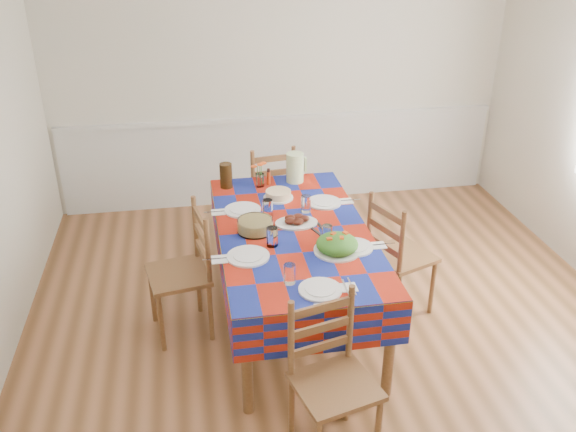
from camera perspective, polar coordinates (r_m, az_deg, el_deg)
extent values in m
cube|color=brown|center=(4.45, 4.75, -12.14)|extent=(4.50, 5.00, 0.04)
cube|color=beige|center=(6.10, -0.69, 13.33)|extent=(4.50, 0.04, 2.70)
cube|color=silver|center=(6.17, -0.59, 9.16)|extent=(4.41, 0.06, 0.04)
cube|color=silver|center=(6.34, -0.60, 5.32)|extent=(4.41, 0.03, 0.90)
cylinder|color=brown|center=(3.72, -3.88, -13.77)|extent=(0.07, 0.07, 0.71)
cylinder|color=brown|center=(3.87, 9.50, -12.16)|extent=(0.07, 0.07, 0.71)
cylinder|color=brown|center=(5.20, -6.07, -1.02)|extent=(0.07, 0.07, 0.71)
cylinder|color=brown|center=(5.31, 3.44, -0.26)|extent=(0.07, 0.07, 0.71)
cube|color=brown|center=(4.29, 0.50, -1.59)|extent=(1.00, 1.90, 0.04)
cube|color=#A01D0D|center=(4.27, 0.50, -1.31)|extent=(1.04, 1.94, 0.01)
cube|color=#A01D0D|center=(4.30, -6.37, -3.67)|extent=(0.01, 1.94, 0.30)
cube|color=#A01D0D|center=(4.46, 7.10, -2.50)|extent=(0.01, 1.94, 0.30)
cube|color=#A01D0D|center=(3.56, 3.35, -10.81)|extent=(1.04, 0.01, 0.30)
cube|color=#A01D0D|center=(5.20, -1.42, 2.16)|extent=(1.04, 0.01, 0.30)
cylinder|color=white|center=(3.61, 3.03, -6.89)|extent=(0.26, 0.26, 0.01)
cylinder|color=white|center=(3.61, 3.04, -6.77)|extent=(0.18, 0.18, 0.01)
cylinder|color=white|center=(3.65, 0.14, -5.43)|extent=(0.07, 0.07, 0.12)
cube|color=white|center=(3.65, 5.70, -6.66)|extent=(0.10, 0.10, 0.01)
cube|color=silver|center=(3.65, 5.41, -6.63)|extent=(0.01, 0.16, 0.00)
cube|color=silver|center=(3.66, 6.00, -6.57)|extent=(0.01, 0.19, 0.00)
cylinder|color=white|center=(3.94, -3.74, -3.78)|extent=(0.28, 0.28, 0.01)
cylinder|color=white|center=(3.94, -3.75, -3.65)|extent=(0.20, 0.20, 0.01)
cylinder|color=white|center=(4.04, -1.50, -1.96)|extent=(0.08, 0.08, 0.13)
cube|color=white|center=(3.93, -6.43, -4.05)|extent=(0.10, 0.10, 0.01)
cube|color=silver|center=(3.93, -6.73, -4.01)|extent=(0.17, 0.01, 0.00)
cube|color=silver|center=(3.93, -6.13, -3.96)|extent=(0.21, 0.01, 0.00)
cylinder|color=white|center=(4.54, -4.26, 0.57)|extent=(0.27, 0.27, 0.01)
cylinder|color=white|center=(4.54, -4.27, 0.69)|extent=(0.19, 0.19, 0.01)
cylinder|color=white|center=(4.43, -1.91, 0.74)|extent=(0.08, 0.08, 0.13)
cube|color=white|center=(4.53, -6.54, 0.35)|extent=(0.10, 0.10, 0.01)
cube|color=silver|center=(4.53, -6.80, 0.39)|extent=(0.17, 0.01, 0.00)
cube|color=silver|center=(4.53, -6.29, 0.43)|extent=(0.20, 0.01, 0.00)
cylinder|color=white|center=(4.06, 6.20, -2.90)|extent=(0.25, 0.25, 0.01)
cylinder|color=white|center=(4.06, 6.21, -2.79)|extent=(0.18, 0.18, 0.01)
cylinder|color=white|center=(4.10, 3.67, -1.67)|extent=(0.07, 0.07, 0.12)
cube|color=white|center=(4.11, 8.48, -2.73)|extent=(0.09, 0.09, 0.01)
cube|color=silver|center=(4.10, 8.23, -2.70)|extent=(0.16, 0.01, 0.00)
cube|color=silver|center=(4.12, 8.73, -2.65)|extent=(0.19, 0.01, 0.00)
cylinder|color=white|center=(4.66, 3.39, 1.29)|extent=(0.26, 0.26, 0.01)
cylinder|color=white|center=(4.65, 3.39, 1.40)|extent=(0.19, 0.19, 0.01)
cylinder|color=white|center=(4.50, 1.68, 1.15)|extent=(0.07, 0.07, 0.13)
cube|color=white|center=(4.70, 5.47, 1.40)|extent=(0.10, 0.10, 0.01)
cube|color=silver|center=(4.69, 5.24, 1.44)|extent=(0.17, 0.01, 0.00)
cube|color=silver|center=(4.70, 5.70, 1.47)|extent=(0.19, 0.01, 0.00)
ellipsoid|color=white|center=(4.34, 0.79, -0.65)|extent=(0.31, 0.22, 0.01)
ellipsoid|color=black|center=(4.34, 1.50, -0.25)|extent=(0.08, 0.07, 0.05)
ellipsoid|color=black|center=(4.37, 0.96, -0.06)|extent=(0.08, 0.07, 0.05)
ellipsoid|color=black|center=(4.35, 0.21, -0.18)|extent=(0.08, 0.07, 0.05)
ellipsoid|color=black|center=(4.31, 0.20, -0.46)|extent=(0.08, 0.07, 0.05)
ellipsoid|color=black|center=(4.30, 0.95, -0.54)|extent=(0.08, 0.07, 0.05)
cylinder|color=white|center=(4.01, 4.60, -3.23)|extent=(0.31, 0.31, 0.01)
ellipsoid|color=#1C4E13|center=(3.99, 4.62, -2.63)|extent=(0.28, 0.28, 0.12)
cube|color=#E75114|center=(3.92, 3.89, -2.14)|extent=(0.04, 0.03, 0.01)
cube|color=#E75114|center=(3.98, 4.26, -1.67)|extent=(0.04, 0.04, 0.01)
cube|color=#E75114|center=(3.94, 5.05, -2.04)|extent=(0.03, 0.04, 0.01)
cube|color=#E75114|center=(4.00, 5.40, -1.57)|extent=(0.04, 0.04, 0.01)
cylinder|color=white|center=(4.23, -3.10, -0.90)|extent=(0.25, 0.25, 0.09)
cylinder|color=#C7BE69|center=(4.23, -3.10, -0.89)|extent=(0.23, 0.23, 0.08)
cylinder|color=white|center=(4.73, -0.91, 1.73)|extent=(0.23, 0.23, 0.01)
cylinder|color=tan|center=(4.72, -0.92, 2.08)|extent=(0.20, 0.20, 0.05)
cube|color=black|center=(4.22, 2.90, -1.65)|extent=(0.12, 0.27, 0.01)
cube|color=black|center=(4.24, 3.47, -1.47)|extent=(0.06, 0.28, 0.01)
cylinder|color=white|center=(4.92, -2.64, 3.38)|extent=(0.07, 0.07, 0.11)
cylinder|color=#2B6923|center=(4.90, -2.87, 3.83)|extent=(0.01, 0.01, 0.16)
ellipsoid|color=#E75114|center=(4.87, -3.22, 4.65)|extent=(0.05, 0.05, 0.02)
cylinder|color=#2B6923|center=(4.92, -2.50, 3.90)|extent=(0.01, 0.01, 0.16)
ellipsoid|color=#E75114|center=(4.90, -2.30, 4.96)|extent=(0.05, 0.05, 0.02)
cylinder|color=#2B6923|center=(4.89, -2.63, 3.78)|extent=(0.01, 0.01, 0.16)
ellipsoid|color=#E75114|center=(4.83, -2.62, 4.84)|extent=(0.05, 0.05, 0.02)
cylinder|color=#AF300E|center=(4.95, -1.84, 3.71)|extent=(0.03, 0.03, 0.14)
cylinder|color=#CEF2AA|center=(4.99, 0.65, 4.56)|extent=(0.14, 0.14, 0.24)
cylinder|color=black|center=(4.91, -5.82, 3.78)|extent=(0.10, 0.10, 0.20)
cube|color=white|center=(3.48, 3.09, -8.38)|extent=(0.08, 0.03, 0.02)
cylinder|color=brown|center=(3.55, 8.42, -19.25)|extent=(0.04, 0.04, 0.45)
cylinder|color=brown|center=(3.63, 0.34, -17.60)|extent=(0.04, 0.04, 0.45)
cylinder|color=brown|center=(3.76, 5.56, -15.93)|extent=(0.04, 0.04, 0.45)
cube|color=brown|center=(3.42, 4.45, -15.61)|extent=(0.51, 0.49, 0.03)
cylinder|color=brown|center=(3.33, 0.29, -11.60)|extent=(0.04, 0.04, 0.50)
cylinder|color=brown|center=(3.46, 5.83, -10.00)|extent=(0.04, 0.04, 0.50)
cube|color=brown|center=(3.45, 3.08, -12.12)|extent=(0.36, 0.11, 0.05)
cube|color=brown|center=(3.37, 3.13, -10.39)|extent=(0.36, 0.11, 0.05)
cube|color=brown|center=(3.29, 3.19, -8.58)|extent=(0.36, 0.11, 0.05)
cylinder|color=brown|center=(5.83, -0.58, 0.92)|extent=(0.04, 0.04, 0.45)
cylinder|color=brown|center=(5.74, -4.05, 0.45)|extent=(0.04, 0.04, 0.45)
cylinder|color=brown|center=(5.53, 0.46, -0.56)|extent=(0.04, 0.04, 0.45)
cylinder|color=brown|center=(5.45, -3.19, -1.08)|extent=(0.04, 0.04, 0.45)
cube|color=brown|center=(5.53, -1.87, 2.20)|extent=(0.47, 0.46, 0.03)
cylinder|color=brown|center=(5.32, 0.51, 3.99)|extent=(0.04, 0.04, 0.50)
cylinder|color=brown|center=(5.23, -3.29, 3.52)|extent=(0.04, 0.04, 0.50)
cube|color=brown|center=(5.31, -1.36, 2.75)|extent=(0.36, 0.07, 0.05)
cube|color=brown|center=(5.26, -1.38, 4.06)|extent=(0.36, 0.07, 0.05)
cube|color=brown|center=(5.21, -1.40, 5.39)|extent=(0.36, 0.07, 0.05)
cylinder|color=brown|center=(4.63, -12.57, -7.21)|extent=(0.04, 0.04, 0.46)
cylinder|color=brown|center=(4.33, -11.77, -9.78)|extent=(0.04, 0.04, 0.46)
cylinder|color=brown|center=(4.67, -8.36, -6.46)|extent=(0.04, 0.04, 0.46)
cylinder|color=brown|center=(4.37, -7.25, -8.95)|extent=(0.04, 0.04, 0.46)
cube|color=brown|center=(4.36, -10.24, -5.42)|extent=(0.48, 0.50, 0.03)
cylinder|color=brown|center=(4.43, -8.64, -1.18)|extent=(0.04, 0.04, 0.51)
cylinder|color=brown|center=(4.11, -7.50, -3.43)|extent=(0.04, 0.04, 0.51)
cube|color=brown|center=(4.32, -8.00, -3.45)|extent=(0.09, 0.36, 0.05)
cube|color=brown|center=(4.25, -8.12, -1.91)|extent=(0.09, 0.36, 0.05)
cube|color=brown|center=(4.19, -8.23, -0.32)|extent=(0.09, 0.36, 0.05)
cylinder|color=brown|center=(4.74, 13.35, -6.52)|extent=(0.04, 0.04, 0.45)
cylinder|color=brown|center=(4.95, 10.52, -4.61)|extent=(0.04, 0.04, 0.45)
cylinder|color=brown|center=(4.53, 10.18, -7.81)|extent=(0.04, 0.04, 0.45)
cylinder|color=brown|center=(4.76, 7.38, -5.75)|extent=(0.04, 0.04, 0.45)
cube|color=brown|center=(4.62, 10.60, -3.63)|extent=(0.53, 0.54, 0.03)
cylinder|color=brown|center=(4.28, 10.58, -2.59)|extent=(0.04, 0.04, 0.50)
cylinder|color=brown|center=(4.52, 7.63, -0.69)|extent=(0.04, 0.04, 0.50)
cube|color=brown|center=(4.45, 8.97, -2.75)|extent=(0.15, 0.34, 0.05)
cube|color=brown|center=(4.38, 9.09, -1.27)|extent=(0.15, 0.34, 0.05)
cube|color=brown|center=(4.32, 9.22, 0.26)|extent=(0.15, 0.34, 0.05)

